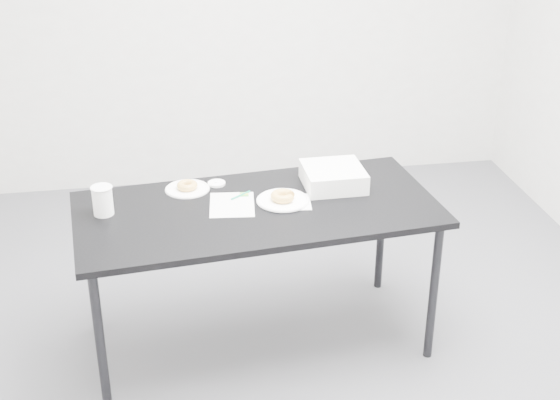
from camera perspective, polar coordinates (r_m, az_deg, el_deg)
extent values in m
plane|color=#4F4F54|center=(4.17, 0.51, -9.58)|extent=(4.00, 4.00, 0.00)
cube|color=black|center=(3.70, -1.68, -0.72)|extent=(1.78, 0.97, 0.03)
cylinder|color=black|center=(3.54, -13.00, -10.27)|extent=(0.04, 0.04, 0.75)
cylinder|color=black|center=(4.10, -13.58, -4.83)|extent=(0.04, 0.04, 0.75)
cylinder|color=black|center=(3.86, 11.16, -6.65)|extent=(0.04, 0.04, 0.75)
cylinder|color=black|center=(4.39, 7.41, -2.12)|extent=(0.04, 0.04, 0.75)
cube|color=silver|center=(3.72, -3.53, -0.34)|extent=(0.24, 0.29, 0.00)
cube|color=green|center=(3.81, -2.64, 0.41)|extent=(0.05, 0.05, 0.00)
cylinder|color=#0C8463|center=(3.80, -2.90, 0.35)|extent=(0.10, 0.08, 0.01)
cube|color=silver|center=(3.73, 0.89, -0.16)|extent=(0.20, 0.20, 0.00)
cylinder|color=white|center=(3.74, 0.21, -0.03)|extent=(0.25, 0.25, 0.01)
torus|color=#BF843C|center=(3.73, 0.21, 0.29)|extent=(0.15, 0.15, 0.04)
cylinder|color=white|center=(3.89, -6.79, 0.80)|extent=(0.22, 0.22, 0.01)
torus|color=#BF843C|center=(3.88, -6.81, 1.07)|extent=(0.13, 0.13, 0.03)
cylinder|color=white|center=(3.68, -12.84, -0.03)|extent=(0.09, 0.09, 0.14)
cylinder|color=white|center=(3.93, -4.66, 1.22)|extent=(0.09, 0.09, 0.01)
cube|color=white|center=(3.90, 3.92, 1.71)|extent=(0.30, 0.30, 0.10)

